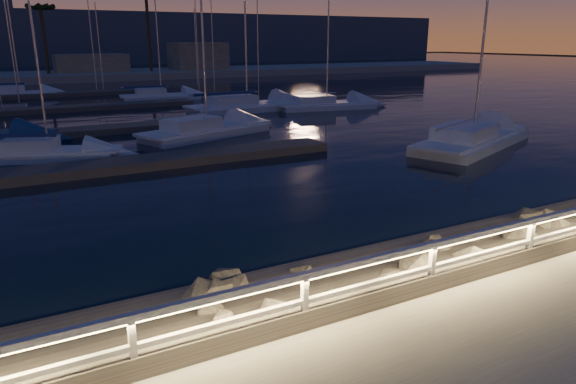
% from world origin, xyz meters
% --- Properties ---
extents(ground, '(400.00, 400.00, 0.00)m').
position_xyz_m(ground, '(0.00, 0.00, 0.00)').
color(ground, '#ABA69A').
rests_on(ground, ground).
extents(harbor_water, '(400.00, 440.00, 0.60)m').
position_xyz_m(harbor_water, '(0.00, 31.22, -0.97)').
color(harbor_water, black).
rests_on(harbor_water, ground).
extents(guard_rail, '(44.11, 0.12, 1.06)m').
position_xyz_m(guard_rail, '(-0.07, -0.00, 0.77)').
color(guard_rail, white).
rests_on(guard_rail, ground).
extents(riprap, '(38.31, 2.81, 1.42)m').
position_xyz_m(riprap, '(1.17, 1.33, -0.18)').
color(riprap, slate).
rests_on(riprap, ground).
extents(floating_docks, '(22.00, 36.00, 0.40)m').
position_xyz_m(floating_docks, '(0.00, 32.50, -0.40)').
color(floating_docks, '#605650').
rests_on(floating_docks, ground).
extents(far_shore, '(160.00, 14.00, 5.20)m').
position_xyz_m(far_shore, '(-0.12, 74.05, 0.29)').
color(far_shore, '#ABA69A').
rests_on(far_shore, ground).
extents(palm_center, '(3.00, 3.00, 9.70)m').
position_xyz_m(palm_center, '(2.00, 73.00, 8.78)').
color(palm_center, '#493622').
rests_on(palm_center, ground).
extents(sailboat_d, '(10.31, 6.28, 16.91)m').
position_xyz_m(sailboat_d, '(18.38, 12.23, -0.13)').
color(sailboat_d, silver).
rests_on(sailboat_d, ground).
extents(sailboat_f, '(6.78, 4.26, 11.25)m').
position_xyz_m(sailboat_f, '(-2.01, 19.72, -0.20)').
color(sailboat_f, silver).
rests_on(sailboat_f, ground).
extents(sailboat_g, '(8.87, 5.10, 14.54)m').
position_xyz_m(sailboat_g, '(6.71, 21.90, -0.15)').
color(sailboat_g, silver).
rests_on(sailboat_g, ground).
extents(sailboat_h, '(8.91, 4.00, 14.57)m').
position_xyz_m(sailboat_h, '(19.76, 29.33, -0.17)').
color(sailboat_h, silver).
rests_on(sailboat_h, ground).
extents(sailboat_k, '(7.85, 3.12, 12.97)m').
position_xyz_m(sailboat_k, '(9.43, 42.46, -0.19)').
color(sailboat_k, silver).
rests_on(sailboat_k, ground).
extents(sailboat_l, '(10.14, 3.53, 16.87)m').
position_xyz_m(sailboat_l, '(13.34, 31.17, -0.13)').
color(sailboat_l, silver).
rests_on(sailboat_l, ground).
extents(sailboat_n, '(7.53, 3.01, 12.49)m').
position_xyz_m(sailboat_n, '(-2.40, 51.62, -0.18)').
color(sailboat_n, silver).
rests_on(sailboat_n, ground).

